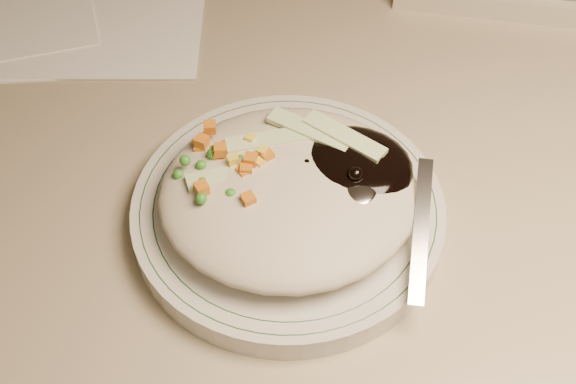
{
  "coord_description": "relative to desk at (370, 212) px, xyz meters",
  "views": [
    {
      "loc": [
        -0.14,
        0.85,
        1.24
      ],
      "look_at": [
        -0.1,
        1.22,
        0.78
      ],
      "focal_mm": 50.0,
      "sensor_mm": 36.0,
      "label": 1
    }
  ],
  "objects": [
    {
      "name": "plate",
      "position": [
        -0.1,
        -0.16,
        0.21
      ],
      "size": [
        0.24,
        0.24,
        0.02
      ],
      "primitive_type": "cylinder",
      "color": "silver",
      "rests_on": "desk"
    },
    {
      "name": "desk",
      "position": [
        0.0,
        0.0,
        0.0
      ],
      "size": [
        1.4,
        0.7,
        0.74
      ],
      "color": "gray",
      "rests_on": "ground"
    },
    {
      "name": "meal",
      "position": [
        -0.1,
        -0.16,
        0.24
      ],
      "size": [
        0.2,
        0.19,
        0.05
      ],
      "color": "#B3AA91",
      "rests_on": "plate"
    },
    {
      "name": "plate_rim",
      "position": [
        -0.1,
        -0.16,
        0.22
      ],
      "size": [
        0.23,
        0.23,
        0.0
      ],
      "color": "#144723",
      "rests_on": "plate"
    }
  ]
}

